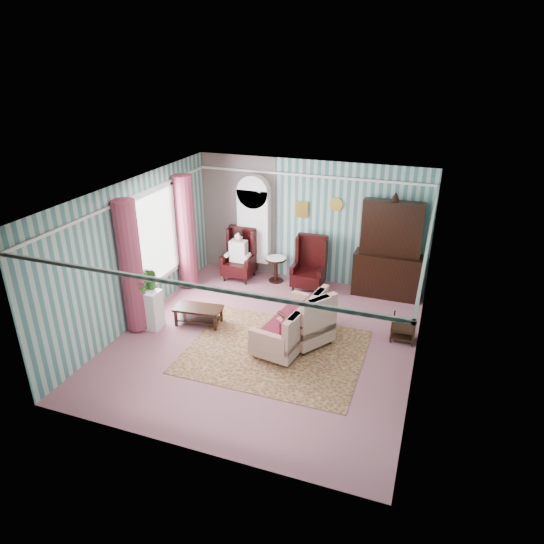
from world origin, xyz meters
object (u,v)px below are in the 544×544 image
(nest_table, at_px, (403,328))
(coffee_table, at_px, (199,316))
(dresser_hutch, at_px, (390,247))
(wingback_left, at_px, (239,255))
(round_side_table, at_px, (276,270))
(bookcase, at_px, (254,231))
(seated_woman, at_px, (239,256))
(floral_armchair, at_px, (306,319))
(wingback_right, at_px, (309,264))
(plant_stand, at_px, (147,309))
(sofa, at_px, (290,316))

(nest_table, bearing_deg, coffee_table, -169.02)
(dresser_hutch, bearing_deg, wingback_left, -175.59)
(round_side_table, bearing_deg, bookcase, 159.73)
(nest_table, bearing_deg, seated_woman, 159.15)
(dresser_hutch, bearing_deg, coffee_table, -142.67)
(round_side_table, bearing_deg, floral_armchair, -59.01)
(coffee_table, bearing_deg, wingback_left, 92.56)
(wingback_right, distance_m, nest_table, 2.81)
(seated_woman, distance_m, plant_stand, 2.87)
(bookcase, relative_size, floral_armchair, 2.21)
(wingback_right, distance_m, floral_armchair, 2.33)
(wingback_right, relative_size, coffee_table, 1.31)
(floral_armchair, bearing_deg, wingback_left, 80.18)
(round_side_table, bearing_deg, wingback_right, -10.01)
(wingback_left, relative_size, round_side_table, 2.08)
(bookcase, distance_m, seated_woman, 0.70)
(wingback_right, height_order, coffee_table, wingback_right)
(wingback_right, xyz_separation_m, coffee_table, (-1.65, -2.32, -0.43))
(seated_woman, xyz_separation_m, plant_stand, (-0.80, -2.75, -0.19))
(seated_woman, xyz_separation_m, nest_table, (4.07, -1.55, -0.32))
(wingback_right, bearing_deg, round_side_table, 169.99)
(sofa, bearing_deg, wingback_left, 50.58)
(seated_woman, xyz_separation_m, floral_armchair, (2.34, -2.25, -0.08))
(bookcase, relative_size, round_side_table, 3.73)
(bookcase, relative_size, seated_woman, 1.90)
(nest_table, bearing_deg, floral_armchair, -157.96)
(dresser_hutch, relative_size, sofa, 1.30)
(bookcase, bearing_deg, sofa, -56.32)
(wingback_left, distance_m, sofa, 3.08)
(nest_table, relative_size, sofa, 0.30)
(sofa, bearing_deg, plant_stand, 107.86)
(round_side_table, height_order, coffee_table, round_side_table)
(round_side_table, relative_size, sofa, 0.33)
(sofa, height_order, coffee_table, sofa)
(wingback_right, bearing_deg, nest_table, -33.75)
(round_side_table, distance_m, sofa, 2.72)
(bookcase, bearing_deg, wingback_left, -122.66)
(seated_woman, distance_m, coffee_table, 2.36)
(bookcase, height_order, seated_woman, bookcase)
(round_side_table, xyz_separation_m, sofa, (1.15, -2.46, 0.23))
(nest_table, distance_m, plant_stand, 5.02)
(dresser_hutch, xyz_separation_m, floral_armchair, (-1.16, -2.52, -0.67))
(plant_stand, bearing_deg, bookcase, 71.51)
(sofa, bearing_deg, coffee_table, 99.41)
(wingback_right, height_order, round_side_table, wingback_right)
(wingback_left, xyz_separation_m, seated_woman, (0.00, 0.00, -0.04))
(dresser_hutch, xyz_separation_m, wingback_left, (-3.50, -0.27, -0.55))
(plant_stand, relative_size, coffee_table, 0.84)
(nest_table, bearing_deg, wingback_left, 159.15)
(round_side_table, distance_m, nest_table, 3.60)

